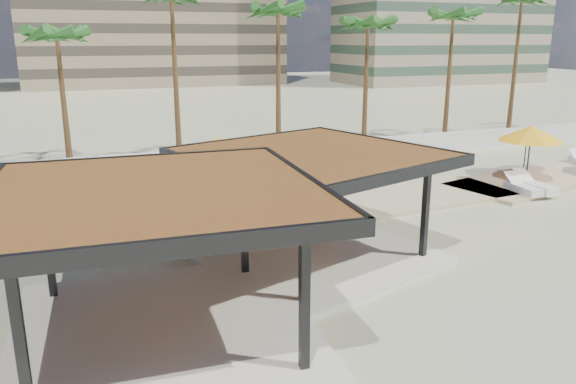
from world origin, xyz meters
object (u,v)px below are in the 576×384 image
umbrella_c (527,134)px  lounger_c (535,186)px  pavilion_central (312,195)px  lounger_a (84,224)px  lounger_b (523,188)px  pavilion_west (158,248)px

umbrella_c → lounger_c: 4.37m
pavilion_central → lounger_a: size_ratio=4.24×
lounger_a → lounger_b: size_ratio=1.01×
lounger_a → lounger_c: bearing=-104.1°
umbrella_c → lounger_a: (-21.96, -1.60, -1.82)m
umbrella_c → lounger_c: umbrella_c is taller
umbrella_c → lounger_b: umbrella_c is taller
lounger_b → pavilion_central: bearing=109.6°
lounger_c → lounger_a: bearing=84.6°
lounger_b → lounger_c: (0.70, 0.00, 0.02)m
pavilion_central → lounger_b: bearing=-2.3°
pavilion_central → lounger_c: bearing=-3.1°
pavilion_west → lounger_b: pavilion_west is taller
pavilion_west → pavilion_central: bearing=35.3°
pavilion_central → lounger_c: (12.67, 3.44, -1.75)m
pavilion_west → lounger_c: 19.36m
lounger_a → pavilion_west: bearing=-178.6°
lounger_a → lounger_c: (19.62, -1.62, 0.02)m
umbrella_c → lounger_b: size_ratio=1.45×
lounger_a → lounger_c: 19.68m
lounger_b → lounger_c: lounger_c is taller
pavilion_west → lounger_b: bearing=24.6°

